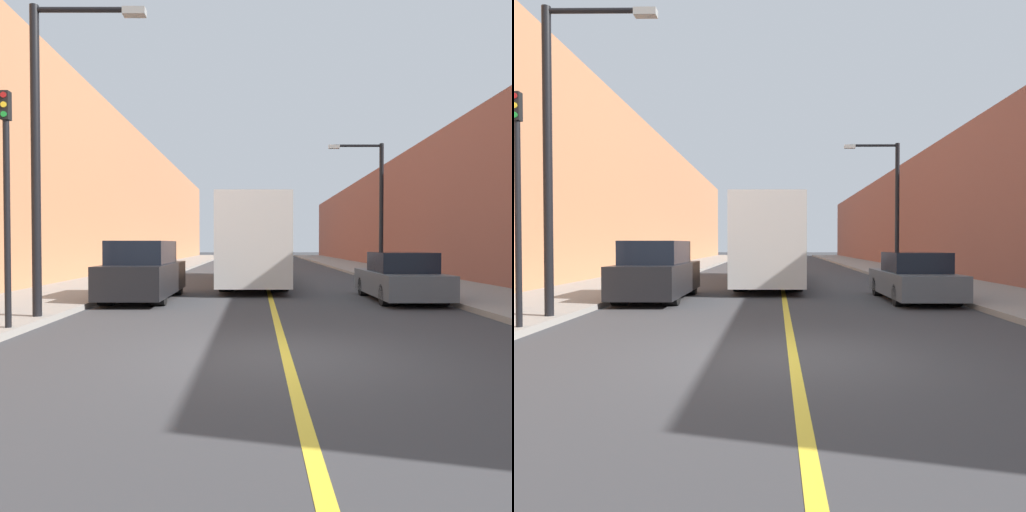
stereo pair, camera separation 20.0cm
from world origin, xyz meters
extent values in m
plane|color=#38383A|center=(0.00, 0.00, 0.00)|extent=(200.00, 200.00, 0.00)
cube|color=gray|center=(-6.95, 30.00, 0.08)|extent=(3.77, 72.00, 0.15)
cube|color=gray|center=(6.95, 30.00, 0.08)|extent=(3.77, 72.00, 0.15)
cube|color=#B2724C|center=(-10.84, 30.00, 4.91)|extent=(4.00, 72.00, 9.82)
cube|color=brown|center=(10.84, 30.00, 3.78)|extent=(4.00, 72.00, 7.56)
cube|color=gold|center=(0.00, 30.00, 0.00)|extent=(0.16, 72.00, 0.01)
cube|color=silver|center=(-0.56, 14.71, 1.91)|extent=(2.59, 12.45, 3.27)
cube|color=black|center=(-0.56, 8.52, 2.48)|extent=(2.20, 0.04, 1.47)
cylinder|color=black|center=(-1.57, 10.85, 0.46)|extent=(0.57, 0.92, 0.92)
cylinder|color=black|center=(0.45, 10.85, 0.46)|extent=(0.57, 0.92, 0.92)
cylinder|color=black|center=(-1.57, 18.57, 0.46)|extent=(0.57, 0.92, 0.92)
cylinder|color=black|center=(0.45, 18.57, 0.46)|extent=(0.57, 0.92, 0.92)
cube|color=black|center=(-4.01, 8.00, 0.68)|extent=(1.90, 4.95, 0.95)
cube|color=black|center=(-4.01, 7.75, 1.51)|extent=(1.67, 2.72, 0.71)
cube|color=black|center=(-4.01, 5.55, 0.84)|extent=(1.61, 0.04, 0.43)
cylinder|color=black|center=(-4.74, 6.46, 0.34)|extent=(0.42, 0.68, 0.68)
cylinder|color=black|center=(-3.27, 6.46, 0.34)|extent=(0.42, 0.68, 0.68)
cylinder|color=black|center=(-4.74, 9.53, 0.34)|extent=(0.42, 0.68, 0.68)
cylinder|color=black|center=(-3.27, 9.53, 0.34)|extent=(0.42, 0.68, 0.68)
cube|color=#51565B|center=(4.02, 7.85, 0.54)|extent=(1.90, 4.68, 0.72)
cube|color=black|center=(4.02, 7.62, 1.21)|extent=(1.67, 2.10, 0.61)
cube|color=black|center=(4.02, 5.54, 0.67)|extent=(1.61, 0.04, 0.32)
cylinder|color=black|center=(3.28, 6.40, 0.31)|extent=(0.42, 0.62, 0.62)
cylinder|color=black|center=(4.76, 6.40, 0.31)|extent=(0.42, 0.62, 0.62)
cylinder|color=black|center=(3.28, 9.30, 0.31)|extent=(0.42, 0.62, 0.62)
cylinder|color=black|center=(4.76, 9.30, 0.31)|extent=(0.42, 0.62, 0.62)
cylinder|color=black|center=(-5.37, 3.37, 3.59)|extent=(0.20, 0.20, 6.88)
cylinder|color=black|center=(-4.26, 3.37, 6.93)|extent=(2.21, 0.12, 0.12)
cube|color=#999993|center=(-3.16, 3.37, 6.88)|extent=(0.50, 0.24, 0.16)
cylinder|color=black|center=(5.37, 15.53, 3.30)|extent=(0.20, 0.20, 6.29)
cylinder|color=black|center=(4.26, 15.53, 6.34)|extent=(2.21, 0.12, 0.12)
cube|color=#999993|center=(3.16, 15.53, 6.29)|extent=(0.50, 0.24, 0.16)
cylinder|color=black|center=(-5.27, 1.87, 2.15)|extent=(0.12, 0.12, 3.99)
cube|color=black|center=(-5.27, 1.87, 4.42)|extent=(0.16, 0.16, 0.55)
cylinder|color=#B21919|center=(-5.27, 1.78, 4.60)|extent=(0.11, 0.02, 0.11)
cylinder|color=yellow|center=(-5.27, 1.78, 4.42)|extent=(0.11, 0.02, 0.11)
cylinder|color=green|center=(-5.27, 1.78, 4.23)|extent=(0.11, 0.02, 0.11)
camera|label=1|loc=(-0.47, -7.74, 1.76)|focal=35.00mm
camera|label=2|loc=(-0.27, -7.74, 1.76)|focal=35.00mm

